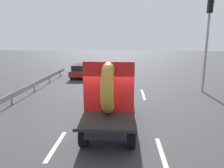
# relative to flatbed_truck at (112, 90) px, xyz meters

# --- Properties ---
(ground_plane) EXTENTS (120.00, 120.00, 0.00)m
(ground_plane) POSITION_rel_flatbed_truck_xyz_m (-0.11, -1.23, -1.54)
(ground_plane) COLOR #38383A
(flatbed_truck) EXTENTS (2.02, 5.38, 3.04)m
(flatbed_truck) POSITION_rel_flatbed_truck_xyz_m (0.00, 0.00, 0.00)
(flatbed_truck) COLOR black
(flatbed_truck) RESTS_ON ground_plane
(distant_sedan) EXTENTS (1.69, 3.94, 1.28)m
(distant_sedan) POSITION_rel_flatbed_truck_xyz_m (-3.80, 11.51, -0.85)
(distant_sedan) COLOR black
(distant_sedan) RESTS_ON ground_plane
(traffic_light) EXTENTS (0.42, 0.36, 6.47)m
(traffic_light) POSITION_rel_flatbed_truck_xyz_m (6.35, 6.11, 2.63)
(traffic_light) COLOR gray
(traffic_light) RESTS_ON ground_plane
(guardrail) EXTENTS (0.10, 12.67, 0.71)m
(guardrail) POSITION_rel_flatbed_truck_xyz_m (-6.07, 6.89, -1.02)
(guardrail) COLOR gray
(guardrail) RESTS_ON ground_plane
(lane_dash_left_near) EXTENTS (0.16, 2.27, 0.01)m
(lane_dash_left_near) POSITION_rel_flatbed_truck_xyz_m (-1.90, -2.48, -1.54)
(lane_dash_left_near) COLOR beige
(lane_dash_left_near) RESTS_ON ground_plane
(lane_dash_left_far) EXTENTS (0.16, 2.58, 0.01)m
(lane_dash_left_far) POSITION_rel_flatbed_truck_xyz_m (-1.90, 5.63, -1.54)
(lane_dash_left_far) COLOR beige
(lane_dash_left_far) RESTS_ON ground_plane
(lane_dash_right_near) EXTENTS (0.16, 2.77, 0.01)m
(lane_dash_right_near) POSITION_rel_flatbed_truck_xyz_m (1.90, -3.06, -1.54)
(lane_dash_right_near) COLOR beige
(lane_dash_right_near) RESTS_ON ground_plane
(lane_dash_right_far) EXTENTS (0.16, 2.83, 0.01)m
(lane_dash_right_far) POSITION_rel_flatbed_truck_xyz_m (1.90, 5.05, -1.54)
(lane_dash_right_far) COLOR beige
(lane_dash_right_far) RESTS_ON ground_plane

